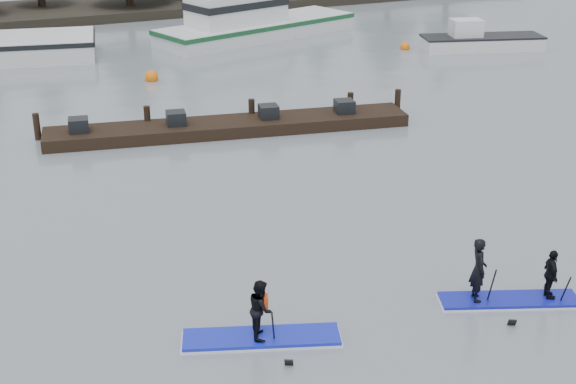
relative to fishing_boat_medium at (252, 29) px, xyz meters
name	(u,v)px	position (x,y,z in m)	size (l,w,h in m)	color
ground	(403,336)	(-8.81, -30.30, -0.52)	(160.00, 160.00, 0.00)	gray
far_shore	(61,12)	(-8.81, 11.70, -0.22)	(70.00, 8.00, 0.60)	#2D281E
treeline	(61,16)	(-8.81, 11.70, -0.52)	(60.00, 4.00, 8.00)	black
fishing_boat_medium	(252,29)	(0.00, 0.00, 0.00)	(12.64, 6.72, 7.56)	silver
skiff	(482,43)	(10.18, -7.92, -0.14)	(6.44, 1.93, 0.75)	silver
floating_dock	(230,127)	(-7.27, -15.63, -0.29)	(13.63, 1.82, 0.45)	black
buoy_c	(405,49)	(6.45, -6.12, -0.52)	(0.52, 0.52, 0.52)	orange
buoy_b	(152,81)	(-7.88, -6.92, -0.52)	(0.63, 0.63, 0.63)	orange
paddleboard_solo	(261,321)	(-11.67, -29.21, -0.04)	(3.43, 1.92, 1.88)	#1524C9
paddleboard_duo	(510,281)	(-5.83, -30.11, 0.05)	(3.26, 1.97, 2.14)	#1219AB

